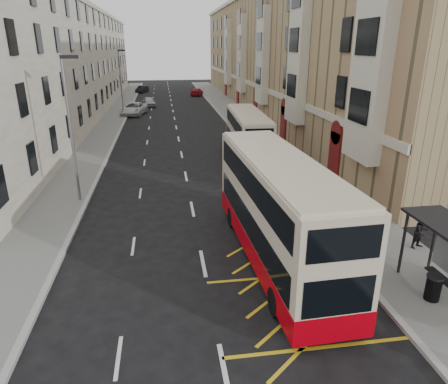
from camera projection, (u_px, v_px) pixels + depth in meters
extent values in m
plane|color=black|center=(215.00, 325.00, 13.04)|extent=(200.00, 200.00, 0.00)
cube|color=slate|center=(254.00, 132.00, 41.98)|extent=(4.00, 120.00, 0.15)
cube|color=slate|center=(102.00, 136.00, 39.81)|extent=(3.00, 120.00, 0.15)
cube|color=#9A9A94|center=(235.00, 132.00, 41.70)|extent=(0.25, 120.00, 0.15)
cube|color=#9A9A94|center=(118.00, 136.00, 40.02)|extent=(0.25, 120.00, 0.15)
cube|color=#998358|center=(280.00, 54.00, 54.78)|extent=(10.00, 79.00, 15.00)
cube|color=beige|center=(244.00, 81.00, 55.28)|extent=(0.18, 79.00, 0.50)
cube|color=beige|center=(371.00, 68.00, 21.08)|extent=(0.80, 3.20, 10.00)
cube|color=beige|center=(298.00, 60.00, 32.22)|extent=(0.80, 3.20, 10.00)
cube|color=beige|center=(263.00, 56.00, 43.35)|extent=(0.80, 3.20, 10.00)
cube|color=beige|center=(242.00, 54.00, 54.49)|extent=(0.80, 3.20, 10.00)
cube|color=beige|center=(228.00, 53.00, 65.63)|extent=(0.80, 3.20, 10.00)
cube|color=#5E1111|center=(335.00, 155.00, 26.84)|extent=(0.20, 1.60, 3.00)
cube|color=#5E1111|center=(284.00, 123.00, 37.98)|extent=(0.20, 1.60, 3.00)
cube|color=#5E1111|center=(256.00, 105.00, 49.11)|extent=(0.20, 1.60, 3.00)
cube|color=#5E1111|center=(238.00, 94.00, 60.25)|extent=(0.20, 1.60, 3.00)
cube|color=#5E1111|center=(226.00, 86.00, 71.38)|extent=(0.20, 1.60, 3.00)
cube|color=silver|center=(65.00, 63.00, 51.14)|extent=(9.00, 79.00, 13.00)
cube|color=beige|center=(96.00, 8.00, 49.52)|extent=(0.30, 79.00, 0.50)
cube|color=black|center=(403.00, 243.00, 15.36)|extent=(0.08, 0.08, 2.60)
cube|color=black|center=(433.00, 241.00, 15.54)|extent=(0.08, 0.08, 2.60)
cube|color=black|center=(442.00, 278.00, 14.57)|extent=(0.35, 1.60, 0.06)
cylinder|color=red|center=(361.00, 256.00, 16.01)|extent=(0.06, 0.06, 1.00)
cylinder|color=red|center=(329.00, 223.00, 19.03)|extent=(0.06, 0.06, 1.00)
cylinder|color=red|center=(306.00, 198.00, 22.04)|extent=(0.06, 0.06, 1.00)
cube|color=red|center=(330.00, 213.00, 18.86)|extent=(0.05, 6.50, 0.06)
cube|color=red|center=(330.00, 222.00, 19.01)|extent=(0.05, 6.50, 0.06)
cylinder|color=gray|center=(71.00, 132.00, 21.85)|extent=(0.16, 0.16, 8.00)
cube|color=black|center=(69.00, 57.00, 20.56)|extent=(0.90, 0.18, 0.18)
cylinder|color=gray|center=(121.00, 83.00, 49.69)|extent=(0.16, 0.16, 8.00)
cube|color=black|center=(121.00, 50.00, 48.40)|extent=(0.90, 0.18, 0.18)
cube|color=beige|center=(278.00, 208.00, 16.24)|extent=(2.95, 11.25, 4.01)
cube|color=#AE000B|center=(276.00, 242.00, 16.77)|extent=(2.98, 11.28, 0.91)
cube|color=black|center=(277.00, 219.00, 16.40)|extent=(2.96, 10.36, 1.12)
cube|color=black|center=(279.00, 180.00, 15.81)|extent=(2.96, 10.36, 1.01)
cube|color=beige|center=(280.00, 160.00, 15.53)|extent=(2.83, 10.80, 0.12)
cube|color=black|center=(246.00, 177.00, 21.52)|extent=(2.16, 0.16, 1.32)
cube|color=black|center=(246.00, 139.00, 20.80)|extent=(1.78, 0.15, 0.46)
cube|color=black|center=(338.00, 297.00, 11.26)|extent=(2.16, 0.16, 1.22)
cylinder|color=black|center=(232.00, 217.00, 19.97)|extent=(0.32, 1.02, 1.01)
cylinder|color=black|center=(276.00, 214.00, 20.37)|extent=(0.32, 1.02, 1.01)
cylinder|color=black|center=(276.00, 302.00, 13.38)|extent=(0.32, 1.02, 1.01)
cylinder|color=black|center=(339.00, 294.00, 13.78)|extent=(0.32, 1.02, 1.01)
cube|color=beige|center=(247.00, 136.00, 30.76)|extent=(2.68, 9.78, 3.48)
cube|color=#AE000B|center=(247.00, 153.00, 31.22)|extent=(2.70, 9.81, 0.79)
cube|color=black|center=(247.00, 141.00, 30.90)|extent=(2.67, 9.01, 0.97)
cube|color=black|center=(248.00, 122.00, 30.39)|extent=(2.67, 9.01, 0.88)
cube|color=beige|center=(248.00, 113.00, 30.15)|extent=(2.57, 9.39, 0.11)
cube|color=black|center=(239.00, 129.00, 35.39)|extent=(1.87, 0.16, 1.14)
cube|color=black|center=(239.00, 108.00, 34.77)|extent=(1.54, 0.15, 0.40)
cube|color=black|center=(259.00, 157.00, 26.38)|extent=(1.87, 0.16, 1.06)
cylinder|color=black|center=(230.00, 147.00, 34.11)|extent=(0.29, 0.89, 0.88)
cylinder|color=black|center=(253.00, 146.00, 34.30)|extent=(0.29, 0.89, 0.88)
cylinder|color=black|center=(240.00, 168.00, 28.33)|extent=(0.29, 0.89, 0.88)
cylinder|color=black|center=(267.00, 167.00, 28.51)|extent=(0.29, 0.89, 0.88)
cylinder|color=black|center=(433.00, 288.00, 13.98)|extent=(0.52, 0.52, 0.90)
cylinder|color=black|center=(436.00, 277.00, 13.82)|extent=(0.58, 0.58, 0.08)
imported|color=black|center=(421.00, 232.00, 17.50)|extent=(0.87, 0.75, 1.52)
imported|color=black|center=(340.00, 226.00, 18.07)|extent=(0.97, 0.63, 1.53)
imported|color=silver|center=(134.00, 109.00, 52.39)|extent=(3.70, 6.06, 1.57)
imported|color=#9C9FA4|center=(149.00, 102.00, 59.57)|extent=(2.34, 4.30, 1.39)
imported|color=black|center=(142.00, 89.00, 77.22)|extent=(2.57, 4.19, 1.30)
imported|color=#A6141E|center=(197.00, 92.00, 72.84)|extent=(2.89, 4.81, 1.31)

